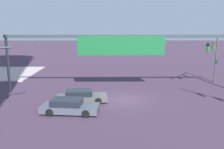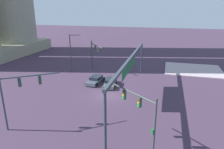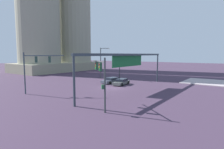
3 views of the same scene
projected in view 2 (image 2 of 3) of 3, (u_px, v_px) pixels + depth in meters
name	position (u px, v px, depth m)	size (l,w,h in m)	color
ground_plane	(108.00, 95.00, 32.16)	(234.11, 234.11, 0.00)	#3D2C40
sidewalk_corner	(193.00, 70.00, 45.09)	(10.07, 11.76, 0.15)	#AC9BA0
traffic_signal_near_corner	(18.00, 90.00, 22.24)	(3.79, 5.03, 6.44)	#313E47
traffic_signal_opposite_side	(94.00, 51.00, 44.15)	(5.01, 4.08, 6.09)	#393D40
traffic_signal_cross_street	(141.00, 110.00, 18.90)	(4.21, 4.94, 5.81)	#384040
streetlamp_curved_arm	(72.00, 50.00, 42.62)	(0.98, 2.49, 7.79)	#383D3B
overhead_sign_gantry	(130.00, 63.00, 29.73)	(25.47, 0.43, 6.26)	#313C44
sedan_car_approaching	(96.00, 80.00, 37.26)	(4.90, 2.38, 1.21)	#444856
sedan_car_waiting_far	(110.00, 82.00, 35.95)	(4.93, 2.36, 1.21)	#494D4A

